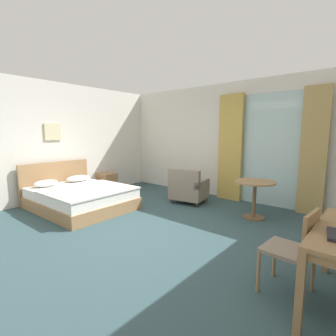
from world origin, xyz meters
The scene contains 12 objects.
ground centered at (0.00, 0.00, -0.05)m, with size 6.88×6.46×0.10m, color #334C51.
wall_back centered at (0.00, 2.97, 1.42)m, with size 6.48×0.12×2.84m, color silver.
wall_left centered at (-3.18, 0.00, 1.42)m, with size 0.12×6.06×2.84m, color silver.
balcony_glass_door centered at (1.01, 2.89, 1.25)m, with size 1.33×0.02×2.50m, color silver.
curtain_panel_left centered at (0.12, 2.79, 1.27)m, with size 0.59×0.10×2.53m, color tan.
curtain_panel_right centered at (1.89, 2.79, 1.27)m, with size 0.48×0.10×2.53m, color tan.
bed centered at (-2.04, 0.00, 0.25)m, with size 2.16×1.71×0.94m.
nightstand centered at (-2.88, 1.34, 0.26)m, with size 0.49×0.41×0.52m.
desk_chair centered at (2.34, -0.17, 0.51)m, with size 0.47×0.48×0.90m.
armchair_by_window centered at (-0.46, 1.88, 0.33)m, with size 0.87×0.81×0.81m.
round_cafe_table centered at (1.13, 1.84, 0.54)m, with size 0.76×0.76×0.72m.
framed_picture centered at (-3.10, 0.01, 1.66)m, with size 0.03×0.39×0.40m.
Camera 1 is at (2.89, -2.78, 1.64)m, focal length 26.72 mm.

